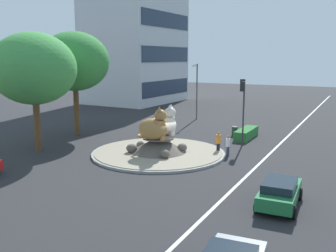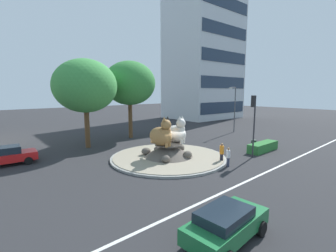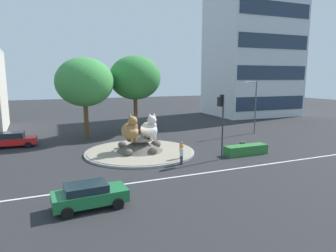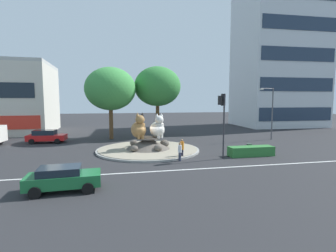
# 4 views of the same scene
# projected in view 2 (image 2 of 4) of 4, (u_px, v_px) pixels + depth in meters

# --- Properties ---
(ground_plane) EXTENTS (160.00, 160.00, 0.00)m
(ground_plane) POSITION_uv_depth(u_px,v_px,m) (168.00, 158.00, 21.86)
(ground_plane) COLOR #28282B
(lane_centreline) EXTENTS (112.00, 0.20, 0.01)m
(lane_centreline) POSITION_uv_depth(u_px,v_px,m) (244.00, 182.00, 16.04)
(lane_centreline) COLOR silver
(lane_centreline) RESTS_ON ground
(roundabout_island) EXTENTS (10.55, 10.55, 1.38)m
(roundabout_island) POSITION_uv_depth(u_px,v_px,m) (168.00, 153.00, 21.80)
(roundabout_island) COLOR gray
(roundabout_island) RESTS_ON ground
(cat_statue_tabby) EXTENTS (1.83, 2.87, 2.63)m
(cat_statue_tabby) POSITION_uv_depth(u_px,v_px,m) (162.00, 135.00, 20.76)
(cat_statue_tabby) COLOR #9E703D
(cat_statue_tabby) RESTS_ON roundabout_island
(cat_statue_white) EXTENTS (1.84, 2.65, 2.53)m
(cat_statue_white) POSITION_uv_depth(u_px,v_px,m) (177.00, 133.00, 22.16)
(cat_statue_white) COLOR silver
(cat_statue_white) RESTS_ON roundabout_island
(traffic_light_mast) EXTENTS (0.71, 0.55, 5.77)m
(traffic_light_mast) POSITION_uv_depth(u_px,v_px,m) (253.00, 113.00, 21.53)
(traffic_light_mast) COLOR #2D2D33
(traffic_light_mast) RESTS_ON ground
(office_tower) EXTENTS (15.88, 12.83, 26.85)m
(office_tower) POSITION_uv_depth(u_px,v_px,m) (203.00, 60.00, 54.64)
(office_tower) COLOR silver
(office_tower) RESTS_ON ground
(clipped_hedge_strip) EXTENTS (4.28, 1.20, 0.90)m
(clipped_hedge_strip) POSITION_uv_depth(u_px,v_px,m) (263.00, 147.00, 24.44)
(clipped_hedge_strip) COLOR #2D7033
(clipped_hedge_strip) RESTS_ON ground
(broadleaf_tree_behind_island) EXTENTS (6.71, 6.71, 9.57)m
(broadleaf_tree_behind_island) POSITION_uv_depth(u_px,v_px,m) (85.00, 86.00, 25.19)
(broadleaf_tree_behind_island) COLOR brown
(broadleaf_tree_behind_island) RESTS_ON ground
(second_tree_near_tower) EXTENTS (6.69, 6.69, 10.05)m
(second_tree_near_tower) POSITION_uv_depth(u_px,v_px,m) (130.00, 83.00, 30.73)
(second_tree_near_tower) COLOR brown
(second_tree_near_tower) RESTS_ON ground
(streetlight_arm) EXTENTS (2.36, 0.69, 6.81)m
(streetlight_arm) POSITION_uv_depth(u_px,v_px,m) (234.00, 106.00, 35.29)
(streetlight_arm) COLOR #4C4C51
(streetlight_arm) RESTS_ON ground
(pedestrian_orange_shirt) EXTENTS (0.37, 0.37, 1.74)m
(pedestrian_orange_shirt) POSITION_uv_depth(u_px,v_px,m) (222.00, 153.00, 20.34)
(pedestrian_orange_shirt) COLOR black
(pedestrian_orange_shirt) RESTS_ON ground
(pedestrian_white_shirt) EXTENTS (0.32, 0.32, 1.60)m
(pedestrian_white_shirt) POSITION_uv_depth(u_px,v_px,m) (228.00, 156.00, 19.35)
(pedestrian_white_shirt) COLOR #33384C
(pedestrian_white_shirt) RESTS_ON ground
(sedan_on_far_lane) EXTENTS (4.54, 2.35, 1.58)m
(sedan_on_far_lane) POSITION_uv_depth(u_px,v_px,m) (6.00, 156.00, 19.73)
(sedan_on_far_lane) COLOR red
(sedan_on_far_lane) RESTS_ON ground
(parked_car_right) EXTENTS (4.15, 2.14, 1.42)m
(parked_car_right) POSITION_uv_depth(u_px,v_px,m) (226.00, 223.00, 9.68)
(parked_car_right) COLOR #1E6B38
(parked_car_right) RESTS_ON ground
(litter_bin) EXTENTS (0.56, 0.56, 0.90)m
(litter_bin) POSITION_uv_depth(u_px,v_px,m) (254.00, 144.00, 25.81)
(litter_bin) COLOR #2D4233
(litter_bin) RESTS_ON ground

